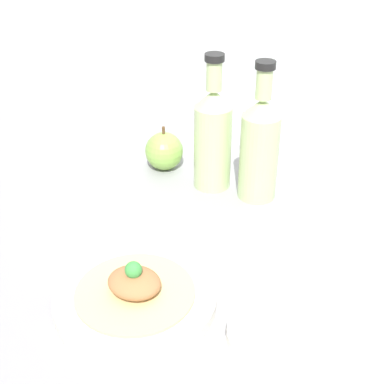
{
  "coord_description": "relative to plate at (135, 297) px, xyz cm",
  "views": [
    {
      "loc": [
        24.75,
        -57.67,
        51.06
      ],
      "look_at": [
        -5.45,
        4.63,
        8.69
      ],
      "focal_mm": 50.0,
      "sensor_mm": 36.0,
      "label": 1
    }
  ],
  "objects": [
    {
      "name": "napkin",
      "position": [
        22.29,
        0.5,
        -0.8
      ],
      "size": [
        19.12,
        15.72,
        0.8
      ],
      "color": "white",
      "rests_on": "ground_plane"
    },
    {
      "name": "plated_food",
      "position": [
        -0.0,
        -0.0,
        1.98
      ],
      "size": [
        16.28,
        16.28,
        5.25
      ],
      "color": "#D6BC7F",
      "rests_on": "plate"
    },
    {
      "name": "ground_plane",
      "position": [
        5.78,
        12.25,
        -3.2
      ],
      "size": [
        180.0,
        110.0,
        4.0
      ],
      "primitive_type": "cube",
      "color": "gray"
    },
    {
      "name": "cider_bottle_left",
      "position": [
        -3.73,
        33.76,
        8.79
      ],
      "size": [
        6.75,
        6.75,
        24.82
      ],
      "color": "#B7D18E",
      "rests_on": "ground_plane"
    },
    {
      "name": "dipping_bowl",
      "position": [
        18.92,
        0.74,
        0.14
      ],
      "size": [
        10.92,
        10.92,
        2.69
      ],
      "color": "silver",
      "rests_on": "ground_plane"
    },
    {
      "name": "apple",
      "position": [
        -14.77,
        35.59,
        2.51
      ],
      "size": [
        7.42,
        7.42,
        8.84
      ],
      "color": "#84B74C",
      "rests_on": "ground_plane"
    },
    {
      "name": "cider_bottle_right",
      "position": [
        5.06,
        33.76,
        8.79
      ],
      "size": [
        6.75,
        6.75,
        24.82
      ],
      "color": "#B7D18E",
      "rests_on": "ground_plane"
    },
    {
      "name": "plate",
      "position": [
        0.0,
        0.0,
        0.0
      ],
      "size": [
        22.01,
        22.01,
        2.25
      ],
      "color": "silver",
      "rests_on": "ground_plane"
    }
  ]
}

